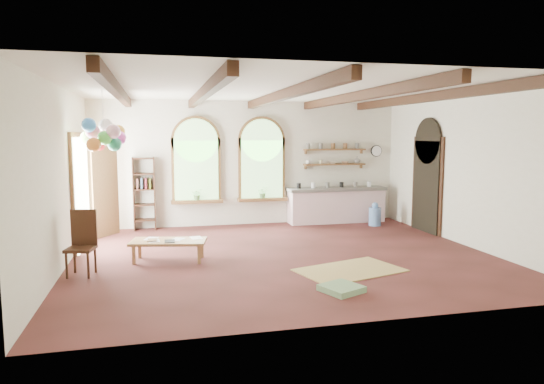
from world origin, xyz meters
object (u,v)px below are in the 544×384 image
object	(u,v)px
kitchen_counter	(336,205)
side_chair	(82,257)
coffee_table	(168,243)
balloon_cluster	(103,136)

from	to	relation	value
kitchen_counter	side_chair	bearing A→B (deg)	-148.24
kitchen_counter	coffee_table	size ratio (longest dim) A/B	1.81
coffee_table	balloon_cluster	world-z (taller)	balloon_cluster
coffee_table	side_chair	world-z (taller)	side_chair
coffee_table	side_chair	bearing A→B (deg)	-157.23
kitchen_counter	balloon_cluster	xyz separation A→B (m)	(-5.64, -2.39, 1.86)
side_chair	balloon_cluster	size ratio (longest dim) A/B	0.94
kitchen_counter	side_chair	size ratio (longest dim) A/B	2.45
kitchen_counter	coffee_table	xyz separation A→B (m)	(-4.50, -3.07, -0.13)
side_chair	balloon_cluster	distance (m)	2.41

